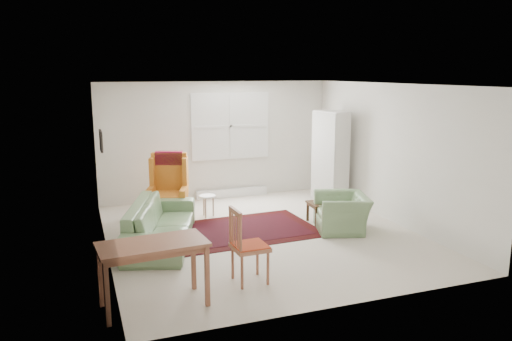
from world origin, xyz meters
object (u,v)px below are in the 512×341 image
object	(u,v)px
coffee_table	(322,213)
stool	(208,206)
sofa	(161,215)
desk	(154,275)
desk_chair	(250,245)
cabinet	(330,157)
wingback_chair	(167,186)
armchair	(342,209)

from	to	relation	value
coffee_table	stool	size ratio (longest dim) A/B	1.13
sofa	coffee_table	distance (m)	2.93
sofa	desk	size ratio (longest dim) A/B	1.86
desk	sofa	bearing A→B (deg)	78.39
stool	desk_chair	bearing A→B (deg)	-94.33
coffee_table	cabinet	bearing A→B (deg)	56.81
sofa	cabinet	bearing A→B (deg)	-52.38
sofa	cabinet	world-z (taller)	cabinet
wingback_chair	coffee_table	bearing A→B (deg)	-7.80
armchair	desk	size ratio (longest dim) A/B	0.78
sofa	desk_chair	size ratio (longest dim) A/B	2.28
cabinet	desk_chair	size ratio (longest dim) A/B	1.91
stool	wingback_chair	bearing A→B (deg)	166.30
cabinet	sofa	bearing A→B (deg)	-170.75
stool	desk	size ratio (longest dim) A/B	0.34
coffee_table	desk_chair	xyz separation A→B (m)	(-2.08, -1.98, 0.31)
armchair	desk	distance (m)	3.91
sofa	desk_chair	distance (m)	2.07
desk	desk_chair	world-z (taller)	desk_chair
armchair	stool	xyz separation A→B (m)	(-1.98, 1.59, -0.17)
sofa	stool	xyz separation A→B (m)	(1.07, 1.19, -0.25)
wingback_chair	cabinet	size ratio (longest dim) A/B	0.64
cabinet	desk	world-z (taller)	cabinet
sofa	stool	distance (m)	1.62
stool	cabinet	distance (m)	2.79
armchair	coffee_table	distance (m)	0.53
wingback_chair	stool	xyz separation A→B (m)	(0.71, -0.17, -0.40)
stool	armchair	bearing A→B (deg)	-38.77
cabinet	desk_chair	bearing A→B (deg)	-142.61
desk	stool	bearing A→B (deg)	65.76
desk_chair	coffee_table	bearing A→B (deg)	-48.48
coffee_table	desk	bearing A→B (deg)	-146.13
desk_chair	sofa	bearing A→B (deg)	21.61
wingback_chair	sofa	bearing A→B (deg)	-85.77
coffee_table	desk	xyz separation A→B (m)	(-3.36, -2.25, 0.20)
stool	sofa	bearing A→B (deg)	-131.81
sofa	stool	size ratio (longest dim) A/B	5.47
wingback_chair	stool	bearing A→B (deg)	5.09
desk	desk_chair	distance (m)	1.31
sofa	desk	distance (m)	2.21
stool	desk_chair	distance (m)	3.11
wingback_chair	armchair	bearing A→B (deg)	-14.44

